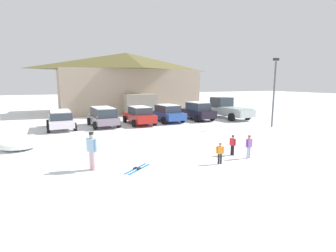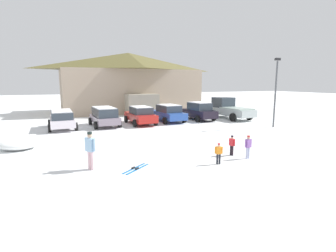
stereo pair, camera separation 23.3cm
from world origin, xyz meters
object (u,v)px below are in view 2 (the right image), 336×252
plowed_snow_pile (19,144)px  parked_black_sedan (199,111)px  pickup_truck (228,109)px  skier_child_in_purple_jacket (248,146)px  pair_of_skis (136,169)px  skier_child_in_orange_jacket (219,152)px  lamp_post (276,89)px  ski_lodge (129,82)px  parked_grey_wagon (104,116)px  parked_white_suv (62,119)px  parked_blue_hatchback (168,113)px  skier_adult_in_blue_parka (90,148)px  skier_child_in_red_jacket (232,144)px  parked_red_sedan (140,115)px

plowed_snow_pile → parked_black_sedan: bearing=23.5°
pickup_truck → skier_child_in_purple_jacket: size_ratio=5.06×
pickup_truck → pair_of_skis: (-13.34, -12.20, -0.97)m
skier_child_in_orange_jacket → skier_child_in_purple_jacket: bearing=6.8°
skier_child_in_orange_jacket → lamp_post: 12.34m
lamp_post → ski_lodge: bearing=114.7°
ski_lodge → parked_black_sedan: size_ratio=3.94×
parked_grey_wagon → lamp_post: lamp_post is taller
ski_lodge → pair_of_skis: 24.55m
parked_black_sedan → pickup_truck: bearing=-2.7°
parked_white_suv → parked_blue_hatchback: bearing=2.4°
parked_white_suv → pair_of_skis: bearing=-76.6°
lamp_post → skier_adult_in_blue_parka: bearing=-160.6°
skier_adult_in_blue_parka → plowed_snow_pile: 6.17m
parked_black_sedan → skier_child_in_red_jacket: parked_black_sedan is taller
parked_white_suv → plowed_snow_pile: (-2.33, -6.24, -0.50)m
parked_grey_wagon → ski_lodge: bearing=66.4°
parked_black_sedan → skier_child_in_purple_jacket: size_ratio=3.84×
parked_red_sedan → pickup_truck: pickup_truck is taller
parked_white_suv → skier_child_in_orange_jacket: size_ratio=4.43×
ski_lodge → skier_child_in_red_jacket: bearing=-91.0°
parked_black_sedan → skier_child_in_orange_jacket: parked_black_sedan is taller
parked_black_sedan → parked_red_sedan: bearing=-176.1°
parked_blue_hatchback → pickup_truck: pickup_truck is taller
skier_child_in_red_jacket → parked_black_sedan: bearing=68.8°
pickup_truck → plowed_snow_pile: size_ratio=2.81×
parked_grey_wagon → parked_red_sedan: bearing=-1.2°
parked_white_suv → skier_child_in_orange_jacket: bearing=-62.7°
parked_black_sedan → pickup_truck: size_ratio=0.76×
parked_blue_hatchback → skier_adult_in_blue_parka: skier_adult_in_blue_parka is taller
ski_lodge → parked_blue_hatchback: (1.00, -11.18, -2.97)m
skier_child_in_orange_jacket → pair_of_skis: skier_child_in_orange_jacket is taller
parked_red_sedan → parked_white_suv: bearing=179.3°
parked_white_suv → skier_child_in_purple_jacket: parked_white_suv is taller
parked_red_sedan → skier_child_in_orange_jacket: parked_red_sedan is taller
parked_grey_wagon → parked_red_sedan: (3.20, -0.07, -0.07)m
pickup_truck → skier_child_in_red_jacket: bearing=-124.3°
parked_white_suv → skier_child_in_purple_jacket: (8.46, -12.58, -0.17)m
skier_child_in_red_jacket → plowed_snow_pile: 11.79m
parked_white_suv → pickup_truck: (16.22, 0.17, 0.17)m
ski_lodge → skier_adult_in_blue_parka: size_ratio=10.57×
skier_adult_in_blue_parka → plowed_snow_pile: (-3.40, 5.11, -0.62)m
parked_red_sedan → skier_child_in_orange_jacket: size_ratio=4.53×
parked_grey_wagon → skier_adult_in_blue_parka: skier_adult_in_blue_parka is taller
skier_adult_in_blue_parka → lamp_post: bearing=19.4°
pickup_truck → plowed_snow_pile: 19.64m
parked_red_sedan → skier_child_in_purple_jacket: (1.87, -12.49, -0.16)m
parked_red_sedan → lamp_post: lamp_post is taller
skier_adult_in_blue_parka → skier_child_in_purple_jacket: 7.50m
parked_blue_hatchback → pair_of_skis: size_ratio=3.23×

